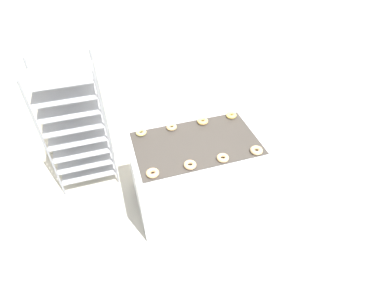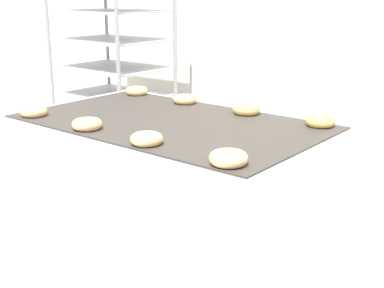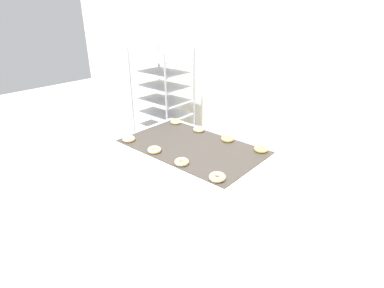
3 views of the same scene
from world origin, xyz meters
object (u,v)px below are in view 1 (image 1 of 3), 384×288
(glaze_bin, at_px, (271,165))
(donut_near_midright, at_px, (223,158))
(donut_far_midleft, at_px, (172,127))
(donut_far_left, at_px, (141,132))
(donut_near_midleft, at_px, (190,165))
(donut_near_right, at_px, (256,150))
(donut_far_midright, at_px, (203,121))
(donut_near_left, at_px, (153,173))
(baking_rack_cart, at_px, (76,126))
(donut_far_right, at_px, (231,115))
(fryer_machine, at_px, (196,172))

(glaze_bin, height_order, donut_near_midright, donut_near_midright)
(donut_near_midright, xyz_separation_m, donut_far_midleft, (-0.36, 0.65, -0.00))
(donut_far_left, bearing_deg, donut_near_midleft, -61.13)
(donut_near_right, relative_size, donut_far_midright, 1.02)
(glaze_bin, bearing_deg, donut_near_left, -166.57)
(baking_rack_cart, relative_size, donut_far_midleft, 13.46)
(donut_near_left, relative_size, donut_far_left, 1.05)
(baking_rack_cart, distance_m, donut_near_midleft, 1.54)
(donut_near_midright, distance_m, donut_far_right, 0.75)
(donut_far_right, bearing_deg, donut_far_midright, -178.89)
(glaze_bin, height_order, donut_far_midright, donut_far_midright)
(donut_near_midright, bearing_deg, donut_near_left, 179.20)
(donut_far_midleft, bearing_deg, donut_far_left, 178.70)
(donut_far_midleft, distance_m, donut_far_right, 0.73)
(donut_near_left, bearing_deg, donut_near_right, -0.69)
(glaze_bin, xyz_separation_m, donut_near_midright, (-0.90, -0.40, 0.74))
(donut_far_midleft, xyz_separation_m, donut_far_midright, (0.37, -0.01, 0.00))
(baking_rack_cart, xyz_separation_m, donut_near_right, (1.76, -1.13, 0.09))
(donut_near_midright, bearing_deg, donut_near_right, -0.48)
(donut_far_midleft, bearing_deg, donut_near_right, -41.96)
(donut_near_right, relative_size, donut_far_midleft, 1.09)
(donut_near_midleft, relative_size, donut_far_left, 1.05)
(glaze_bin, xyz_separation_m, donut_near_midleft, (-1.24, -0.39, 0.75))
(donut_near_left, height_order, donut_far_midright, donut_far_midright)
(baking_rack_cart, relative_size, donut_near_midright, 13.10)
(donut_far_left, distance_m, donut_far_midright, 0.71)
(donut_far_right, bearing_deg, donut_near_left, -149.48)
(donut_near_left, distance_m, donut_far_midleft, 0.73)
(donut_far_right, bearing_deg, fryer_machine, -149.15)
(glaze_bin, relative_size, donut_near_midleft, 2.75)
(donut_near_midright, bearing_deg, donut_far_left, 136.79)
(donut_far_midleft, bearing_deg, donut_far_right, 0.16)
(fryer_machine, bearing_deg, donut_near_right, -31.34)
(donut_near_left, xyz_separation_m, donut_far_left, (0.01, 0.65, -0.00))
(donut_near_midleft, distance_m, donut_near_right, 0.71)
(donut_near_midright, distance_m, donut_far_midleft, 0.74)
(donut_far_left, bearing_deg, donut_near_left, -90.99)
(donut_far_midright, bearing_deg, donut_near_midright, -91.30)
(fryer_machine, height_order, donut_near_midleft, donut_near_midleft)
(fryer_machine, bearing_deg, donut_far_midright, 60.11)
(baking_rack_cart, height_order, donut_near_midright, baking_rack_cart)
(fryer_machine, height_order, donut_near_midright, donut_near_midright)
(glaze_bin, bearing_deg, donut_far_right, 154.04)
(baking_rack_cart, bearing_deg, donut_far_right, -15.11)
(donut_far_left, bearing_deg, donut_far_right, -0.31)
(baking_rack_cart, bearing_deg, donut_near_midright, -39.04)
(donut_near_right, xyz_separation_m, donut_far_right, (0.01, 0.65, -0.00))
(glaze_bin, xyz_separation_m, donut_near_right, (-0.53, -0.40, 0.75))
(donut_near_midright, distance_m, donut_near_right, 0.37)
(donut_near_midleft, bearing_deg, donut_far_midleft, 91.24)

